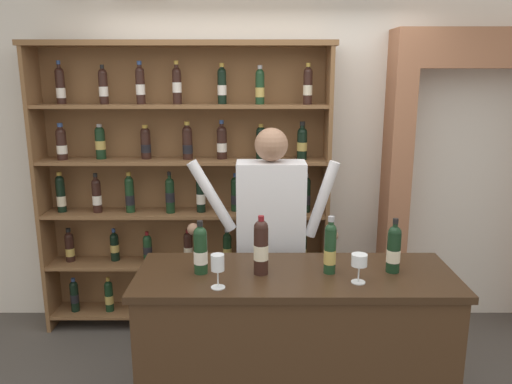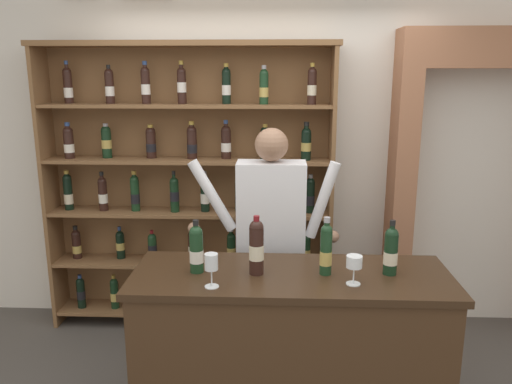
# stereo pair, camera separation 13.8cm
# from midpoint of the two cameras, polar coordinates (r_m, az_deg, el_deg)

# --- Properties ---
(back_wall) EXTENTS (12.00, 0.19, 3.29)m
(back_wall) POSITION_cam_midpoint_polar(r_m,az_deg,el_deg) (4.09, 2.10, 8.02)
(back_wall) COLOR silver
(back_wall) RESTS_ON ground
(wine_shelf) EXTENTS (2.28, 0.31, 2.25)m
(wine_shelf) POSITION_cam_midpoint_polar(r_m,az_deg,el_deg) (3.98, -6.59, 1.11)
(wine_shelf) COLOR brown
(wine_shelf) RESTS_ON ground
(archway_doorway) EXTENTS (1.45, 0.45, 2.34)m
(archway_doorway) POSITION_cam_midpoint_polar(r_m,az_deg,el_deg) (4.34, 25.11, 2.87)
(archway_doorway) COLOR #9E6647
(archway_doorway) RESTS_ON ground
(tasting_counter) EXTENTS (1.74, 0.62, 0.96)m
(tasting_counter) POSITION_cam_midpoint_polar(r_m,az_deg,el_deg) (3.00, 5.23, -17.69)
(tasting_counter) COLOR #422B19
(tasting_counter) RESTS_ON ground
(shopkeeper) EXTENTS (0.99, 0.22, 1.69)m
(shopkeeper) POSITION_cam_midpoint_polar(r_m,az_deg,el_deg) (3.29, 2.88, -3.85)
(shopkeeper) COLOR #2D3347
(shopkeeper) RESTS_ON ground
(tasting_bottle_chianti) EXTENTS (0.08, 0.08, 0.30)m
(tasting_bottle_chianti) POSITION_cam_midpoint_polar(r_m,az_deg,el_deg) (2.76, -5.35, -6.44)
(tasting_bottle_chianti) COLOR #19381E
(tasting_bottle_chianti) RESTS_ON tasting_counter
(tasting_bottle_super_tuscan) EXTENTS (0.08, 0.08, 0.33)m
(tasting_bottle_super_tuscan) POSITION_cam_midpoint_polar(r_m,az_deg,el_deg) (2.72, 1.52, -6.19)
(tasting_bottle_super_tuscan) COLOR black
(tasting_bottle_super_tuscan) RESTS_ON tasting_counter
(tasting_bottle_brunello) EXTENTS (0.07, 0.07, 0.32)m
(tasting_bottle_brunello) POSITION_cam_midpoint_polar(r_m,az_deg,el_deg) (2.75, 9.38, -6.38)
(tasting_bottle_brunello) COLOR #19381E
(tasting_bottle_brunello) RESTS_ON tasting_counter
(tasting_bottle_grappa) EXTENTS (0.07, 0.07, 0.30)m
(tasting_bottle_grappa) POSITION_cam_midpoint_polar(r_m,az_deg,el_deg) (2.83, 16.41, -6.40)
(tasting_bottle_grappa) COLOR black
(tasting_bottle_grappa) RESTS_ON tasting_counter
(wine_glass_spare) EXTENTS (0.07, 0.07, 0.18)m
(wine_glass_spare) POSITION_cam_midpoint_polar(r_m,az_deg,el_deg) (2.57, -3.54, -8.11)
(wine_glass_spare) COLOR silver
(wine_glass_spare) RESTS_ON tasting_counter
(wine_glass_right) EXTENTS (0.08, 0.08, 0.16)m
(wine_glass_right) POSITION_cam_midpoint_polar(r_m,az_deg,el_deg) (2.66, 12.55, -7.89)
(wine_glass_right) COLOR silver
(wine_glass_right) RESTS_ON tasting_counter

